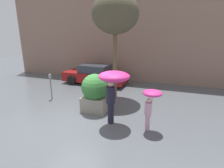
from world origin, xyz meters
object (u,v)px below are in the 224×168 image
object	(u,v)px
person_adult	(113,82)
parking_meter	(50,81)
planter_box	(95,92)
parked_car_near	(95,75)
street_tree	(115,14)
person_child	(151,100)

from	to	relation	value
person_adult	parking_meter	bearing A→B (deg)	175.59
planter_box	parked_car_near	bearing A→B (deg)	114.74
planter_box	person_adult	size ratio (longest dim) A/B	0.82
parked_car_near	street_tree	world-z (taller)	street_tree
person_child	parked_car_near	xyz separation A→B (m)	(-4.31, 4.91, -0.52)
parking_meter	parked_car_near	bearing A→B (deg)	75.82
planter_box	parking_meter	world-z (taller)	planter_box
parking_meter	person_child	bearing A→B (deg)	-15.63
planter_box	street_tree	size ratio (longest dim) A/B	0.32
planter_box	street_tree	xyz separation A→B (m)	(0.25, 1.95, 3.26)
person_adult	street_tree	world-z (taller)	street_tree
person_adult	street_tree	size ratio (longest dim) A/B	0.39
person_child	street_tree	bearing A→B (deg)	119.38
planter_box	person_adult	distance (m)	1.59
parked_car_near	street_tree	bearing A→B (deg)	-132.72
person_child	parked_car_near	size ratio (longest dim) A/B	0.34
person_adult	parked_car_near	bearing A→B (deg)	137.44
planter_box	street_tree	distance (m)	3.81
street_tree	person_child	bearing A→B (deg)	-51.96
planter_box	parking_meter	xyz separation A→B (m)	(-2.75, 0.60, 0.07)
person_adult	person_child	size ratio (longest dim) A/B	1.37
person_adult	parking_meter	xyz separation A→B (m)	(-3.86, 1.45, -0.68)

